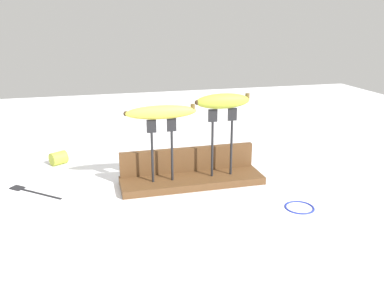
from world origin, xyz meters
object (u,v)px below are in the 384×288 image
at_px(wire_coil, 299,207).
at_px(fork_stand_left, 162,144).
at_px(fork_stand_right, 222,136).
at_px(banana_raised_left, 161,112).
at_px(fork_fallen_near, 29,190).
at_px(banana_chunk_near, 59,158).
at_px(banana_raised_right, 223,101).

bearing_deg(wire_coil, fork_stand_left, 145.78).
height_order(fork_stand_right, banana_raised_left, banana_raised_left).
xyz_separation_m(fork_fallen_near, banana_chunk_near, (0.07, 0.21, 0.02)).
bearing_deg(fork_stand_right, banana_chunk_near, 149.54).
relative_size(banana_raised_right, wire_coil, 2.11).
distance_m(fork_stand_right, banana_raised_left, 0.19).
bearing_deg(fork_stand_right, wire_coil, -56.87).
bearing_deg(banana_raised_left, fork_stand_left, -1.31).
bearing_deg(banana_raised_right, fork_fallen_near, 172.88).
bearing_deg(banana_raised_left, fork_fallen_near, 169.55).
bearing_deg(banana_chunk_near, wire_coil, -38.80).
height_order(banana_chunk_near, wire_coil, banana_chunk_near).
xyz_separation_m(banana_chunk_near, wire_coil, (0.61, -0.49, -0.02)).
bearing_deg(wire_coil, fork_fallen_near, 157.54).
bearing_deg(fork_stand_left, wire_coil, -34.22).
relative_size(fork_stand_right, fork_fallen_near, 1.34).
xyz_separation_m(fork_stand_left, wire_coil, (0.31, -0.21, -0.13)).
distance_m(fork_stand_right, banana_chunk_near, 0.56).
bearing_deg(banana_chunk_near, banana_raised_left, -43.10).
relative_size(fork_stand_left, banana_chunk_near, 2.78).
bearing_deg(banana_raised_right, wire_coil, -56.86).
bearing_deg(fork_fallen_near, wire_coil, -22.46).
distance_m(fork_fallen_near, wire_coil, 0.73).
relative_size(banana_raised_left, wire_coil, 2.62).
xyz_separation_m(fork_stand_right, banana_chunk_near, (-0.47, 0.27, -0.12)).
relative_size(fork_fallen_near, banana_chunk_near, 2.30).
bearing_deg(banana_chunk_near, banana_raised_right, -30.46).
relative_size(fork_stand_right, banana_raised_left, 1.00).
height_order(fork_stand_right, banana_chunk_near, fork_stand_right).
distance_m(banana_raised_left, banana_raised_right, 0.18).
relative_size(fork_stand_left, fork_fallen_near, 1.21).
height_order(fork_fallen_near, wire_coil, fork_fallen_near).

